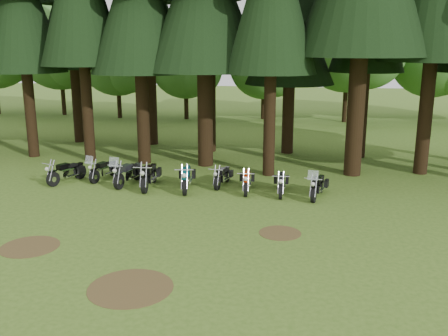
{
  "coord_description": "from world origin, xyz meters",
  "views": [
    {
      "loc": [
        5.39,
        -15.02,
        6.03
      ],
      "look_at": [
        1.82,
        5.0,
        1.0
      ],
      "focal_mm": 40.0,
      "sensor_mm": 36.0,
      "label": 1
    }
  ],
  "objects": [
    {
      "name": "motorcycle_3",
      "position": [
        -1.45,
        4.92,
        0.51
      ],
      "size": [
        0.44,
        2.46,
        1.0
      ],
      "rotation": [
        0.0,
        0.0,
        0.09
      ],
      "color": "black",
      "rests_on": "ground"
    },
    {
      "name": "dirt_patch_2",
      "position": [
        1.0,
        -4.0,
        0.01
      ],
      "size": [
        2.2,
        2.2,
        0.01
      ],
      "primitive_type": "cylinder",
      "color": "#4C3D1E",
      "rests_on": "ground"
    },
    {
      "name": "ground",
      "position": [
        0.0,
        0.0,
        0.0
      ],
      "size": [
        120.0,
        120.0,
        0.0
      ],
      "primitive_type": "plane",
      "color": "#3F631C",
      "rests_on": "ground"
    },
    {
      "name": "dirt_patch_0",
      "position": [
        -3.0,
        -2.0,
        0.01
      ],
      "size": [
        1.8,
        1.8,
        0.01
      ],
      "primitive_type": "cylinder",
      "color": "#4C3D1E",
      "rests_on": "ground"
    },
    {
      "name": "decid_2",
      "position": [
        -10.43,
        24.78,
        4.95
      ],
      "size": [
        6.72,
        6.53,
        8.4
      ],
      "color": "black",
      "rests_on": "ground"
    },
    {
      "name": "decid_5",
      "position": [
        8.29,
        25.71,
        6.23
      ],
      "size": [
        8.45,
        8.21,
        10.56
      ],
      "color": "black",
      "rests_on": "ground"
    },
    {
      "name": "decid_3",
      "position": [
        -4.71,
        25.13,
        4.51
      ],
      "size": [
        6.12,
        5.95,
        7.65
      ],
      "color": "black",
      "rests_on": "ground"
    },
    {
      "name": "decid_1",
      "position": [
        -15.99,
        25.76,
        5.83
      ],
      "size": [
        7.91,
        7.69,
        9.88
      ],
      "color": "black",
      "rests_on": "ground"
    },
    {
      "name": "pine_back_4",
      "position": [
        4.04,
        13.25,
        8.25
      ],
      "size": [
        4.94,
        4.94,
        13.78
      ],
      "color": "black",
      "rests_on": "ground"
    },
    {
      "name": "motorcycle_0",
      "position": [
        -5.37,
        5.08,
        0.45
      ],
      "size": [
        0.94,
        2.08,
        0.89
      ],
      "rotation": [
        0.0,
        0.0,
        -0.38
      ],
      "color": "black",
      "rests_on": "ground"
    },
    {
      "name": "motorcycle_4",
      "position": [
        0.2,
        4.92,
        0.5
      ],
      "size": [
        0.57,
        2.39,
        0.98
      ],
      "rotation": [
        0.0,
        0.0,
        0.17
      ],
      "color": "black",
      "rests_on": "ground"
    },
    {
      "name": "decid_4",
      "position": [
        1.58,
        26.32,
        4.37
      ],
      "size": [
        5.93,
        5.76,
        7.41
      ],
      "color": "black",
      "rests_on": "ground"
    },
    {
      "name": "motorcycle_6",
      "position": [
        2.77,
        5.11,
        0.44
      ],
      "size": [
        0.38,
        2.14,
        0.87
      ],
      "rotation": [
        0.0,
        0.0,
        0.09
      ],
      "color": "black",
      "rests_on": "ground"
    },
    {
      "name": "motorcycle_2",
      "position": [
        -2.51,
        5.22,
        0.49
      ],
      "size": [
        0.69,
        2.36,
        1.48
      ],
      "rotation": [
        0.0,
        0.0,
        -0.17
      ],
      "color": "black",
      "rests_on": "ground"
    },
    {
      "name": "motorcycle_7",
      "position": [
        4.23,
        4.99,
        0.44
      ],
      "size": [
        0.33,
        2.11,
        0.86
      ],
      "rotation": [
        0.0,
        0.0,
        0.05
      ],
      "color": "black",
      "rests_on": "ground"
    },
    {
      "name": "motorcycle_1",
      "position": [
        -3.91,
        5.82,
        0.44
      ],
      "size": [
        0.77,
        2.1,
        1.33
      ],
      "rotation": [
        0.0,
        0.0,
        -0.25
      ],
      "color": "black",
      "rests_on": "ground"
    },
    {
      "name": "dirt_patch_1",
      "position": [
        4.5,
        0.5,
        0.01
      ],
      "size": [
        1.4,
        1.4,
        0.01
      ],
      "primitive_type": "cylinder",
      "color": "#4C3D1E",
      "rests_on": "ground"
    },
    {
      "name": "motorcycle_8",
      "position": [
        5.72,
        4.75,
        0.46
      ],
      "size": [
        0.7,
        2.18,
        1.37
      ],
      "rotation": [
        0.0,
        0.0,
        -0.2
      ],
      "color": "black",
      "rests_on": "ground"
    },
    {
      "name": "motorcycle_5",
      "position": [
        1.61,
        5.76,
        0.41
      ],
      "size": [
        0.4,
        2.0,
        0.81
      ],
      "rotation": [
        0.0,
        0.0,
        -0.13
      ],
      "color": "black",
      "rests_on": "ground"
    },
    {
      "name": "decid_6",
      "position": [
        14.85,
        27.01,
        5.2
      ],
      "size": [
        7.06,
        6.86,
        8.82
      ],
      "color": "black",
      "rests_on": "ground"
    }
  ]
}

